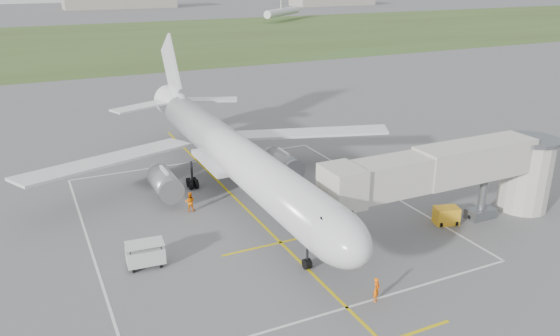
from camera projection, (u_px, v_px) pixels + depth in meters
name	position (u px, v px, depth m)	size (l,w,h in m)	color
ground	(236.00, 198.00, 52.56)	(700.00, 700.00, 0.00)	#575759
grass_strip	(77.00, 43.00, 162.58)	(700.00, 120.00, 0.02)	#3E4F22
apron_markings	(260.00, 222.00, 47.63)	(28.20, 60.00, 0.01)	gold
airliner	(231.00, 153.00, 51.68)	(38.93, 46.75, 13.52)	silver
jet_bridge	(467.00, 172.00, 45.90)	(23.40, 5.00, 7.20)	#A7A497
gpu_unit	(446.00, 216.00, 47.15)	(2.31, 1.89, 1.52)	gold
baggage_cart	(145.00, 254.00, 40.30)	(2.88, 1.87, 1.91)	silver
ramp_worker_nose	(377.00, 289.00, 36.09)	(0.63, 0.41, 1.72)	#FF6208
ramp_worker_wing	(190.00, 202.00, 49.52)	(0.90, 0.70, 1.85)	orange
distant_hangars	(9.00, 2.00, 268.65)	(345.00, 49.00, 12.00)	gray
distant_aircraft	(97.00, 20.00, 195.17)	(177.27, 38.78, 8.85)	silver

